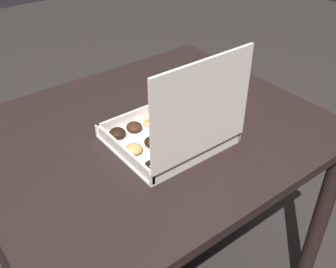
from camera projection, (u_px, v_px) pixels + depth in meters
dining_table at (152, 158)px, 1.24m from camera, size 1.01×0.83×0.77m
donut_box at (176, 128)px, 1.06m from camera, size 0.31×0.28×0.30m
coffee_mug at (215, 87)px, 1.27m from camera, size 0.08×0.08×0.10m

